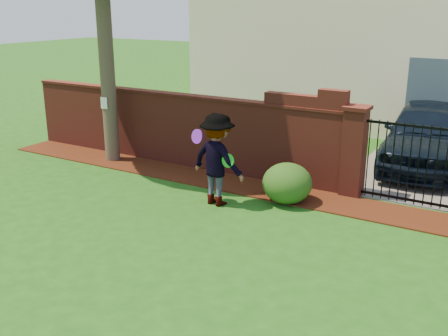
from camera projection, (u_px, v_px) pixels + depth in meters
The scene contains 13 objects.
ground at pixel (137, 241), 8.80m from camera, with size 80.00×80.00×0.01m, color #1D5014.
mulch_bed at pixel (199, 177), 11.99m from camera, with size 11.10×1.08×0.03m, color #37150A.
brick_wall at pixel (177, 127), 12.78m from camera, with size 8.70×0.31×2.16m.
pillar_left at pixel (354, 151), 10.63m from camera, with size 0.50×0.50×1.88m.
iron_gate at pixel (409, 164), 10.12m from camera, with size 1.78×0.03×1.60m.
driveway at pixel (439, 156), 13.66m from camera, with size 3.20×8.00×0.01m, color slate.
house at pixel (391, 24), 17.20m from camera, with size 12.40×6.40×6.30m.
car at pixel (426, 137), 12.41m from camera, with size 1.86×4.63×1.58m, color black.
paper_notice at pixel (104, 103), 12.72m from camera, with size 0.20×0.01×0.28m, color white.
shrub_left at pixel (287, 183), 10.39m from camera, with size 0.99×0.99×0.81m, color #184815.
man at pixel (216, 160), 10.15m from camera, with size 1.18×0.68×1.83m, color gray.
frisbee_purple at pixel (197, 136), 10.28m from camera, with size 0.29×0.29×0.03m, color purple.
frisbee_green at pixel (228, 161), 9.89m from camera, with size 0.27×0.27×0.02m, color green.
Camera 1 is at (5.33, -6.16, 3.83)m, focal length 42.01 mm.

